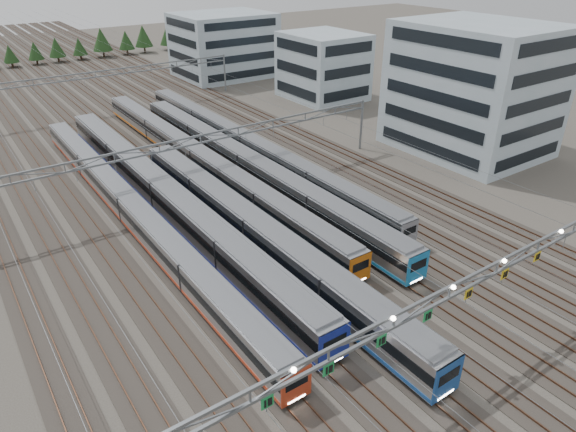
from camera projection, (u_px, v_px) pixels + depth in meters
ground at (436, 367)px, 40.40m from camera, size 400.00×400.00×0.00m
track_bed at (79, 89)px, 112.04m from camera, size 54.00×260.00×5.42m
train_a at (130, 208)px, 60.40m from camera, size 2.64×67.34×3.43m
train_b at (163, 194)px, 63.12m from camera, size 3.07×66.36×4.01m
train_c at (255, 232)px, 55.08m from camera, size 2.96×52.08×3.85m
train_d at (199, 160)px, 73.76m from camera, size 2.75×68.89×3.58m
train_e at (246, 165)px, 71.87m from camera, size 2.88×63.78×3.75m
train_f at (248, 145)px, 79.45m from camera, size 2.61×67.56×3.40m
gantry_near at (450, 296)px, 36.96m from camera, size 56.36×0.61×8.08m
gantry_mid at (201, 146)px, 66.34m from camera, size 56.36×0.36×8.00m
gantry_far at (96, 79)px, 98.89m from camera, size 56.36×0.36×8.00m
depot_bldg_south at (473, 89)px, 79.01m from camera, size 18.00×22.00×19.43m
depot_bldg_mid at (323, 66)px, 108.00m from camera, size 14.00×16.00×13.35m
depot_bldg_north at (224, 45)px, 125.86m from camera, size 22.00×18.00×14.88m
treeline at (33, 49)px, 139.10m from camera, size 93.80×5.60×7.02m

